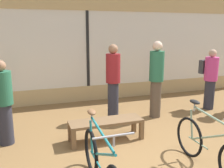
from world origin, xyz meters
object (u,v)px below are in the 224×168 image
(display_bench, at_px, (106,124))
(customer_mid_floor, at_px, (156,78))
(bicycle_left, at_px, (101,167))
(customer_by_window, at_px, (2,101))
(customer_near_rack, at_px, (113,80))
(customer_near_bench, at_px, (210,77))
(bicycle_right, at_px, (209,147))

(display_bench, bearing_deg, customer_mid_floor, 29.59)
(bicycle_left, relative_size, customer_mid_floor, 0.95)
(bicycle_left, bearing_deg, customer_by_window, 123.24)
(bicycle_left, bearing_deg, display_bench, 70.00)
(bicycle_left, bearing_deg, customer_near_rack, 67.69)
(display_bench, relative_size, customer_mid_floor, 0.77)
(customer_mid_floor, relative_size, customer_near_bench, 1.15)
(bicycle_right, distance_m, customer_by_window, 3.56)
(customer_near_rack, height_order, customer_by_window, customer_near_rack)
(bicycle_right, relative_size, customer_near_bench, 1.06)
(customer_by_window, distance_m, customer_near_bench, 5.02)
(bicycle_left, height_order, display_bench, bicycle_left)
(customer_mid_floor, bearing_deg, bicycle_right, -99.56)
(bicycle_left, bearing_deg, bicycle_right, -0.69)
(customer_near_bench, bearing_deg, display_bench, -162.95)
(customer_by_window, bearing_deg, bicycle_left, -56.76)
(display_bench, distance_m, customer_mid_floor, 1.87)
(customer_by_window, height_order, customer_mid_floor, customer_mid_floor)
(display_bench, distance_m, customer_near_rack, 1.43)
(customer_by_window, bearing_deg, bicycle_right, -33.64)
(bicycle_right, relative_size, customer_by_window, 1.07)
(customer_near_rack, distance_m, customer_by_window, 2.48)
(customer_near_rack, bearing_deg, bicycle_right, -78.00)
(customer_mid_floor, bearing_deg, bicycle_left, -131.26)
(bicycle_left, distance_m, customer_near_rack, 2.94)
(bicycle_left, relative_size, customer_by_window, 1.11)
(bicycle_right, xyz_separation_m, customer_near_rack, (-0.57, 2.69, 0.55))
(bicycle_left, bearing_deg, customer_mid_floor, 48.74)
(bicycle_left, xyz_separation_m, bicycle_right, (1.67, -0.02, 0.01))
(customer_near_rack, height_order, customer_near_bench, customer_near_rack)
(display_bench, bearing_deg, customer_near_bench, 17.05)
(bicycle_right, bearing_deg, customer_mid_floor, 80.44)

